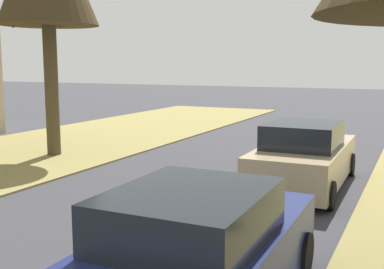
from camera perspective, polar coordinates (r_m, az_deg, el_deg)
parked_sedan_navy at (r=5.67m, az=0.55°, el=-14.53°), size 1.99×4.42×1.57m
parked_sedan_tan at (r=11.72m, az=13.22°, el=-2.67°), size 1.99×4.42×1.57m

